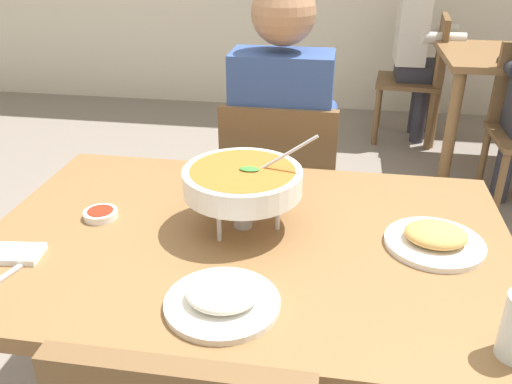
# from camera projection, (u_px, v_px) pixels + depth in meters

# --- Properties ---
(dining_table_main) EXTENTS (1.32, 0.88, 0.76)m
(dining_table_main) POSITION_uv_depth(u_px,v_px,m) (247.00, 272.00, 1.41)
(dining_table_main) COLOR brown
(dining_table_main) RESTS_ON ground_plane
(chair_diner_main) EXTENTS (0.44, 0.44, 0.90)m
(chair_diner_main) POSITION_uv_depth(u_px,v_px,m) (280.00, 196.00, 2.11)
(chair_diner_main) COLOR brown
(chair_diner_main) RESTS_ON ground_plane
(diner_main) EXTENTS (0.40, 0.45, 1.31)m
(diner_main) POSITION_uv_depth(u_px,v_px,m) (282.00, 136.00, 2.03)
(diner_main) COLOR #2D2D38
(diner_main) RESTS_ON ground_plane
(curry_bowl) EXTENTS (0.33, 0.30, 0.26)m
(curry_bowl) POSITION_uv_depth(u_px,v_px,m) (243.00, 181.00, 1.34)
(curry_bowl) COLOR silver
(curry_bowl) RESTS_ON dining_table_main
(rice_plate) EXTENTS (0.24, 0.24, 0.06)m
(rice_plate) POSITION_uv_depth(u_px,v_px,m) (224.00, 299.00, 1.10)
(rice_plate) COLOR white
(rice_plate) RESTS_ON dining_table_main
(appetizer_plate) EXTENTS (0.24, 0.24, 0.06)m
(appetizer_plate) POSITION_uv_depth(u_px,v_px,m) (435.00, 239.00, 1.31)
(appetizer_plate) COLOR white
(appetizer_plate) RESTS_ON dining_table_main
(sauce_dish) EXTENTS (0.09, 0.09, 0.02)m
(sauce_dish) POSITION_uv_depth(u_px,v_px,m) (101.00, 214.00, 1.44)
(sauce_dish) COLOR white
(sauce_dish) RESTS_ON dining_table_main
(napkin_folded) EXTENTS (0.13, 0.09, 0.02)m
(napkin_folded) POSITION_uv_depth(u_px,v_px,m) (16.00, 254.00, 1.27)
(napkin_folded) COLOR white
(napkin_folded) RESTS_ON dining_table_main
(spoon_utensil) EXTENTS (0.06, 0.17, 0.01)m
(spoon_utensil) POSITION_uv_depth(u_px,v_px,m) (16.00, 268.00, 1.22)
(spoon_utensil) COLOR silver
(spoon_utensil) RESTS_ON dining_table_main
(chair_bg_middle) EXTENTS (0.48, 0.48, 0.90)m
(chair_bg_middle) POSITION_uv_depth(u_px,v_px,m) (422.00, 72.00, 3.85)
(chair_bg_middle) COLOR brown
(chair_bg_middle) RESTS_ON ground_plane
(patron_bg_middle) EXTENTS (0.45, 0.40, 1.31)m
(patron_bg_middle) POSITION_uv_depth(u_px,v_px,m) (417.00, 37.00, 3.80)
(patron_bg_middle) COLOR #2D2D38
(patron_bg_middle) RESTS_ON ground_plane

